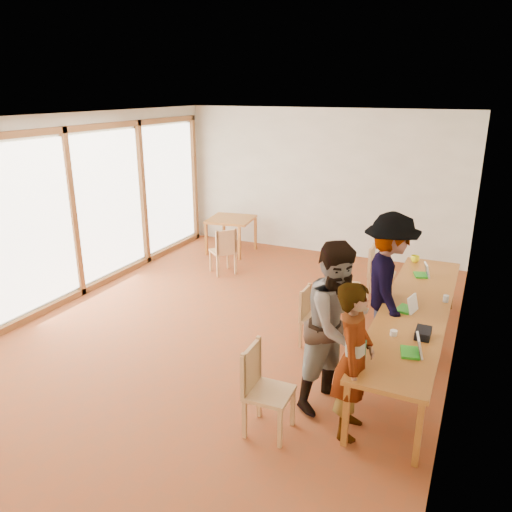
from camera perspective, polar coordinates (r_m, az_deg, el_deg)
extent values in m
plane|color=brown|center=(7.47, -2.42, -8.09)|extent=(8.00, 8.00, 0.00)
cube|color=silver|center=(10.56, 7.53, 8.31)|extent=(6.00, 0.10, 3.00)
cube|color=silver|center=(6.21, 22.84, -0.29)|extent=(0.10, 8.00, 3.00)
cube|color=white|center=(8.67, -20.33, 5.08)|extent=(0.10, 8.00, 3.00)
cube|color=white|center=(6.69, -2.79, 15.71)|extent=(6.00, 8.00, 0.04)
cube|color=#B46228|center=(6.59, 17.71, -5.84)|extent=(0.80, 4.00, 0.05)
cube|color=#B46228|center=(5.15, 10.23, -17.42)|extent=(0.06, 0.06, 0.70)
cube|color=#B46228|center=(8.56, 17.03, -2.81)|extent=(0.06, 0.06, 0.70)
cube|color=#B46228|center=(5.07, 18.07, -18.78)|extent=(0.06, 0.06, 0.70)
cube|color=#B46228|center=(8.51, 21.55, -3.44)|extent=(0.06, 0.06, 0.70)
cube|color=#B46228|center=(10.61, -2.87, 4.21)|extent=(0.90, 0.90, 0.05)
cube|color=#B46228|center=(10.56, -5.70, 1.97)|extent=(0.05, 0.05, 0.70)
cube|color=#B46228|center=(11.21, -3.69, 3.01)|extent=(0.05, 0.05, 0.70)
cube|color=#B46228|center=(10.20, -1.91, 1.45)|extent=(0.05, 0.05, 0.70)
cube|color=#B46228|center=(10.87, -0.07, 2.55)|extent=(0.05, 0.05, 0.70)
cube|color=tan|center=(5.19, 1.53, -15.40)|extent=(0.45, 0.45, 0.04)
cube|color=tan|center=(5.12, -0.56, -12.58)|extent=(0.05, 0.44, 0.46)
cube|color=tan|center=(6.86, 6.92, -7.16)|extent=(0.38, 0.38, 0.04)
cube|color=tan|center=(6.82, 5.62, -5.27)|extent=(0.04, 0.38, 0.40)
cube|color=tan|center=(7.90, 9.99, -3.37)|extent=(0.44, 0.44, 0.04)
cube|color=tan|center=(7.85, 8.72, -1.52)|extent=(0.05, 0.43, 0.45)
cube|color=tan|center=(8.54, 14.17, -2.05)|extent=(0.43, 0.43, 0.04)
cube|color=tan|center=(8.49, 13.05, -0.39)|extent=(0.05, 0.42, 0.44)
cube|color=tan|center=(9.46, -3.82, 0.53)|extent=(0.59, 0.59, 0.04)
cube|color=tan|center=(9.22, -3.40, 1.62)|extent=(0.30, 0.35, 0.44)
imported|color=gray|center=(5.10, 11.07, -11.62)|extent=(0.44, 0.62, 1.64)
imported|color=gray|center=(5.45, 9.29, -7.90)|extent=(1.03, 1.13, 1.89)
imported|color=gray|center=(6.71, 14.89, -3.10)|extent=(1.06, 1.38, 1.89)
cube|color=green|center=(5.48, 17.16, -10.49)|extent=(0.23, 0.29, 0.03)
cube|color=white|center=(5.45, 18.21, -9.69)|extent=(0.12, 0.24, 0.21)
cube|color=green|center=(6.48, 16.67, -5.82)|extent=(0.23, 0.29, 0.03)
cube|color=white|center=(6.41, 17.48, -5.25)|extent=(0.12, 0.24, 0.21)
cube|color=green|center=(7.69, 18.28, -2.08)|extent=(0.23, 0.28, 0.02)
cube|color=white|center=(7.68, 18.96, -1.50)|extent=(0.13, 0.23, 0.20)
imported|color=#F1F210|center=(8.25, 17.71, -0.32)|extent=(0.18, 0.18, 0.11)
cylinder|color=#19673D|center=(5.09, 12.07, -10.82)|extent=(0.07, 0.07, 0.28)
cylinder|color=silver|center=(6.87, 20.88, -4.57)|extent=(0.07, 0.07, 0.09)
cylinder|color=white|center=(5.80, 15.46, -8.47)|extent=(0.08, 0.08, 0.06)
cube|color=#F0445B|center=(6.02, 18.50, -7.97)|extent=(0.05, 0.10, 0.01)
cube|color=black|center=(5.86, 18.55, -8.36)|extent=(0.16, 0.26, 0.09)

